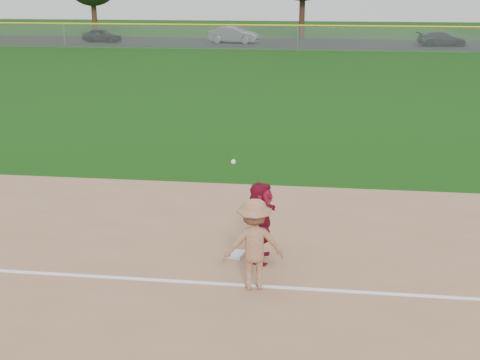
# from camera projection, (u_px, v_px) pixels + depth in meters

# --- Properties ---
(ground) EXTENTS (160.00, 160.00, 0.00)m
(ground) POSITION_uv_depth(u_px,v_px,m) (231.00, 266.00, 11.86)
(ground) COLOR #113E0B
(ground) RESTS_ON ground
(foul_line) EXTENTS (60.00, 0.10, 0.01)m
(foul_line) POSITION_uv_depth(u_px,v_px,m) (225.00, 284.00, 11.10)
(foul_line) COLOR white
(foul_line) RESTS_ON infield_dirt
(parking_asphalt) EXTENTS (120.00, 10.00, 0.01)m
(parking_asphalt) POSITION_uv_depth(u_px,v_px,m) (300.00, 43.00, 55.22)
(parking_asphalt) COLOR black
(parking_asphalt) RESTS_ON ground
(first_base) EXTENTS (0.42, 0.42, 0.08)m
(first_base) POSITION_uv_depth(u_px,v_px,m) (235.00, 254.00, 12.25)
(first_base) COLOR white
(first_base) RESTS_ON infield_dirt
(base_runner) EXTENTS (0.50, 1.53, 1.64)m
(base_runner) POSITION_uv_depth(u_px,v_px,m) (261.00, 222.00, 11.84)
(base_runner) COLOR maroon
(base_runner) RESTS_ON infield_dirt
(car_left) EXTENTS (3.77, 1.89, 1.23)m
(car_left) POSITION_uv_depth(u_px,v_px,m) (102.00, 35.00, 56.20)
(car_left) COLOR black
(car_left) RESTS_ON parking_asphalt
(car_mid) EXTENTS (4.72, 2.22, 1.50)m
(car_mid) POSITION_uv_depth(u_px,v_px,m) (234.00, 35.00, 55.23)
(car_mid) COLOR slate
(car_mid) RESTS_ON parking_asphalt
(car_right) EXTENTS (4.38, 2.19, 1.22)m
(car_right) POSITION_uv_depth(u_px,v_px,m) (442.00, 39.00, 52.71)
(car_right) COLOR black
(car_right) RESTS_ON parking_asphalt
(first_base_play) EXTENTS (1.22, 0.88, 2.33)m
(first_base_play) POSITION_uv_depth(u_px,v_px,m) (254.00, 244.00, 10.74)
(first_base_play) COLOR gray
(first_base_play) RESTS_ON infield_dirt
(outfield_fence) EXTENTS (110.00, 0.12, 110.00)m
(outfield_fence) POSITION_uv_depth(u_px,v_px,m) (298.00, 26.00, 48.95)
(outfield_fence) COLOR #999EA0
(outfield_fence) RESTS_ON ground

